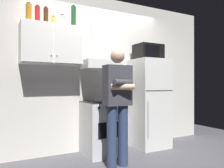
% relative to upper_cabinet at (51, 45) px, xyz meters
% --- Properties ---
extents(ground_plane, '(7.00, 7.00, 0.00)m').
position_rel_upper_cabinet_xyz_m(ground_plane, '(0.85, -0.37, -1.75)').
color(ground_plane, '#4C4C51').
extents(back_wall_tiled, '(4.80, 0.10, 2.70)m').
position_rel_upper_cabinet_xyz_m(back_wall_tiled, '(0.85, 0.23, -0.40)').
color(back_wall_tiled, silver).
rests_on(back_wall_tiled, ground_plane).
extents(upper_cabinet, '(0.90, 0.37, 0.60)m').
position_rel_upper_cabinet_xyz_m(upper_cabinet, '(0.00, 0.00, 0.00)').
color(upper_cabinet, white).
extents(stove_oven, '(0.60, 0.62, 0.87)m').
position_rel_upper_cabinet_xyz_m(stove_oven, '(0.80, -0.13, -1.32)').
color(stove_oven, silver).
rests_on(stove_oven, ground_plane).
extents(range_hood, '(0.60, 0.44, 0.75)m').
position_rel_upper_cabinet_xyz_m(range_hood, '(0.80, 0.00, -0.15)').
color(range_hood, white).
extents(refrigerator, '(0.60, 0.62, 1.60)m').
position_rel_upper_cabinet_xyz_m(refrigerator, '(1.75, -0.12, -0.95)').
color(refrigerator, white).
rests_on(refrigerator, ground_plane).
extents(microwave, '(0.48, 0.37, 0.28)m').
position_rel_upper_cabinet_xyz_m(microwave, '(1.75, -0.11, -0.01)').
color(microwave, black).
rests_on(microwave, refrigerator).
extents(person_standing, '(0.38, 0.33, 1.64)m').
position_rel_upper_cabinet_xyz_m(person_standing, '(0.75, -0.73, -0.85)').
color(person_standing, navy).
rests_on(person_standing, ground_plane).
extents(cooking_pot, '(0.29, 0.19, 0.10)m').
position_rel_upper_cabinet_xyz_m(cooking_pot, '(0.93, -0.24, -0.83)').
color(cooking_pot, '#B7BABF').
rests_on(cooking_pot, stove_oven).
extents(bottle_canister_steel, '(0.09, 0.09, 0.20)m').
position_rel_upper_cabinet_xyz_m(bottle_canister_steel, '(0.18, 0.04, 0.39)').
color(bottle_canister_steel, '#B2B5BA').
rests_on(bottle_canister_steel, upper_cabinet).
extents(bottle_wine_green, '(0.08, 0.08, 0.36)m').
position_rel_upper_cabinet_xyz_m(bottle_wine_green, '(0.35, -0.01, 0.47)').
color(bottle_wine_green, '#19471E').
rests_on(bottle_wine_green, upper_cabinet).
extents(bottle_rum_dark, '(0.07, 0.07, 0.27)m').
position_rel_upper_cabinet_xyz_m(bottle_rum_dark, '(-0.08, 0.01, 0.43)').
color(bottle_rum_dark, '#47230F').
rests_on(bottle_rum_dark, upper_cabinet).
extents(bottle_spice_jar, '(0.06, 0.06, 0.15)m').
position_rel_upper_cabinet_xyz_m(bottle_spice_jar, '(0.04, 0.03, 0.37)').
color(bottle_spice_jar, gold).
rests_on(bottle_spice_jar, upper_cabinet).
extents(bottle_liquor_amber, '(0.08, 0.08, 0.28)m').
position_rel_upper_cabinet_xyz_m(bottle_liquor_amber, '(-0.33, -0.01, 0.43)').
color(bottle_liquor_amber, '#B7721E').
rests_on(bottle_liquor_amber, upper_cabinet).
extents(bottle_soda_red, '(0.08, 0.08, 0.28)m').
position_rel_upper_cabinet_xyz_m(bottle_soda_red, '(-0.20, 0.02, 0.43)').
color(bottle_soda_red, red).
rests_on(bottle_soda_red, upper_cabinet).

